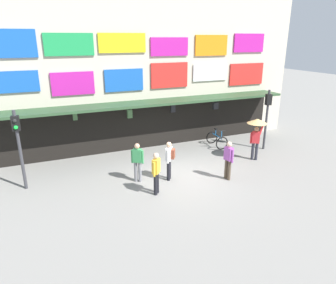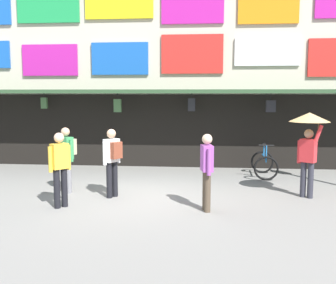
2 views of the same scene
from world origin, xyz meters
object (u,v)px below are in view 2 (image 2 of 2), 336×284
at_px(bicycle_parked, 264,164).
at_px(pedestrian_in_purple, 112,158).
at_px(pedestrian_in_blue, 60,166).
at_px(pedestrian_with_umbrella, 309,131).
at_px(pedestrian_in_white, 67,155).
at_px(pedestrian_in_red, 207,168).

distance_m(bicycle_parked, pedestrian_in_purple, 4.97).
bearing_deg(bicycle_parked, pedestrian_in_purple, -145.26).
bearing_deg(pedestrian_in_purple, pedestrian_in_blue, -135.01).
bearing_deg(pedestrian_with_umbrella, pedestrian_in_white, -179.47).
height_order(pedestrian_in_red, pedestrian_with_umbrella, pedestrian_with_umbrella).
xyz_separation_m(pedestrian_in_red, pedestrian_in_blue, (-3.24, -0.03, 0.00)).
relative_size(bicycle_parked, pedestrian_in_white, 0.71).
height_order(pedestrian_in_white, pedestrian_with_umbrella, pedestrian_with_umbrella).
distance_m(bicycle_parked, pedestrian_in_blue, 6.29).
bearing_deg(bicycle_parked, pedestrian_in_red, -115.38).
height_order(pedestrian_in_white, pedestrian_in_blue, same).
bearing_deg(pedestrian_in_purple, pedestrian_in_red, -22.14).
bearing_deg(pedestrian_with_umbrella, pedestrian_in_red, -151.16).
height_order(pedestrian_in_blue, pedestrian_in_purple, same).
distance_m(pedestrian_in_blue, pedestrian_in_purple, 1.36).
height_order(pedestrian_with_umbrella, pedestrian_in_purple, pedestrian_with_umbrella).
xyz_separation_m(pedestrian_in_red, pedestrian_in_white, (-3.55, 1.29, 0.04)).
distance_m(bicycle_parked, pedestrian_in_white, 5.89).
distance_m(pedestrian_in_white, pedestrian_with_umbrella, 6.03).
xyz_separation_m(bicycle_parked, pedestrian_in_blue, (-5.01, -3.77, 0.55)).
bearing_deg(pedestrian_in_blue, pedestrian_in_purple, 44.99).
height_order(pedestrian_in_red, pedestrian_in_blue, same).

